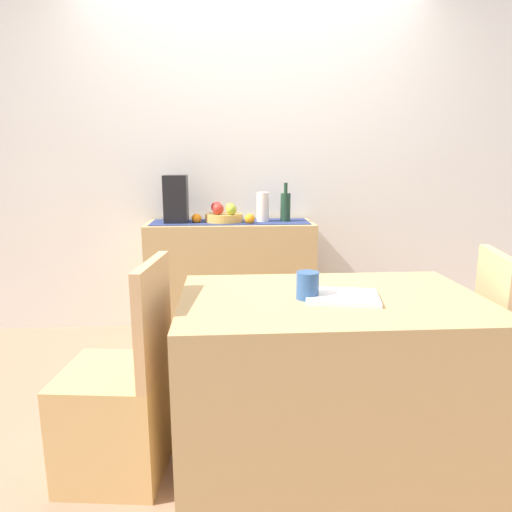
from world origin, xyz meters
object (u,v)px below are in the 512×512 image
object	(u,v)px
wine_bottle	(285,207)
dining_table	(328,381)
coffee_cup	(308,285)
coffee_maker	(176,199)
fruit_bowl	(224,218)
ceramic_vase	(263,207)
chair_near_window	(119,412)
sideboard_console	(231,280)
open_book	(342,297)

from	to	relation	value
wine_bottle	dining_table	distance (m)	1.58
dining_table	coffee_cup	size ratio (longest dim) A/B	11.23
wine_bottle	coffee_maker	distance (m)	0.77
fruit_bowl	dining_table	world-z (taller)	fruit_bowl
wine_bottle	dining_table	xyz separation A→B (m)	(-0.00, -1.47, -0.59)
ceramic_vase	chair_near_window	size ratio (longest dim) A/B	0.24
sideboard_console	ceramic_vase	xyz separation A→B (m)	(0.23, 0.00, 0.53)
fruit_bowl	chair_near_window	bearing A→B (deg)	-106.48
sideboard_console	dining_table	world-z (taller)	sideboard_console
coffee_maker	chair_near_window	world-z (taller)	coffee_maker
dining_table	coffee_cup	distance (m)	0.44
coffee_maker	chair_near_window	distance (m)	1.65
coffee_maker	open_book	xyz separation A→B (m)	(0.80, -1.51, -0.26)
coffee_cup	coffee_maker	bearing A→B (deg)	114.06
dining_table	chair_near_window	world-z (taller)	chair_near_window
open_book	coffee_cup	xyz separation A→B (m)	(-0.14, 0.02, 0.04)
ceramic_vase	chair_near_window	world-z (taller)	ceramic_vase
ceramic_vase	sideboard_console	bearing A→B (deg)	180.00
ceramic_vase	coffee_cup	size ratio (longest dim) A/B	1.97
ceramic_vase	chair_near_window	bearing A→B (deg)	-115.80
fruit_bowl	ceramic_vase	bearing A→B (deg)	0.00
sideboard_console	dining_table	bearing A→B (deg)	-75.19
fruit_bowl	wine_bottle	bearing A→B (deg)	-0.00
sideboard_console	open_book	size ratio (longest dim) A/B	4.22
sideboard_console	dining_table	xyz separation A→B (m)	(0.39, -1.47, -0.05)
wine_bottle	coffee_cup	bearing A→B (deg)	-94.11
wine_bottle	chair_near_window	size ratio (longest dim) A/B	0.31
fruit_bowl	open_book	xyz separation A→B (m)	(0.47, -1.51, -0.13)
wine_bottle	coffee_maker	world-z (taller)	coffee_maker
open_book	chair_near_window	xyz separation A→B (m)	(-0.90, 0.03, -0.48)
coffee_cup	chair_near_window	xyz separation A→B (m)	(-0.77, 0.02, -0.53)
sideboard_console	coffee_cup	bearing A→B (deg)	-79.12
sideboard_console	coffee_maker	world-z (taller)	coffee_maker
coffee_maker	dining_table	bearing A→B (deg)	-62.44
fruit_bowl	ceramic_vase	size ratio (longest dim) A/B	1.26
fruit_bowl	chair_near_window	world-z (taller)	fruit_bowl
wine_bottle	coffee_maker	bearing A→B (deg)	180.00
coffee_maker	coffee_cup	distance (m)	1.65
open_book	fruit_bowl	bearing A→B (deg)	118.38
wine_bottle	coffee_maker	xyz separation A→B (m)	(-0.77, 0.00, 0.06)
fruit_bowl	wine_bottle	size ratio (longest dim) A/B	0.96
sideboard_console	dining_table	distance (m)	1.52
fruit_bowl	coffee_maker	world-z (taller)	coffee_maker
dining_table	chair_near_window	size ratio (longest dim) A/B	1.35
ceramic_vase	coffee_maker	bearing A→B (deg)	180.00
dining_table	wine_bottle	bearing A→B (deg)	89.81
sideboard_console	wine_bottle	bearing A→B (deg)	-0.00
wine_bottle	open_book	xyz separation A→B (m)	(0.03, -1.51, -0.21)
fruit_bowl	coffee_cup	distance (m)	1.53
fruit_bowl	dining_table	xyz separation A→B (m)	(0.43, -1.47, -0.51)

